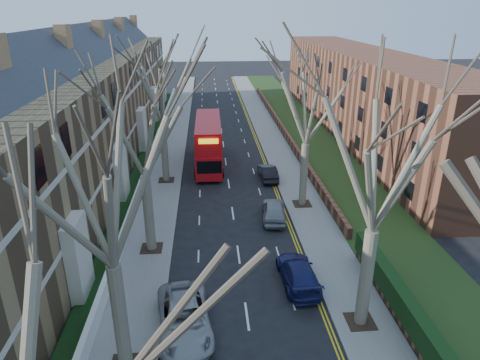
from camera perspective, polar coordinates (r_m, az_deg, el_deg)
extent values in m
cube|color=slate|center=(50.36, -9.11, 4.63)|extent=(3.00, 102.00, 0.12)
cube|color=slate|center=(50.78, 4.56, 4.99)|extent=(3.00, 102.00, 0.12)
cube|color=brown|center=(42.86, -20.80, 7.23)|extent=(9.00, 78.00, 10.00)
cube|color=#2A2C33|center=(41.87, -21.94, 15.16)|extent=(4.67, 78.00, 4.67)
cube|color=beige|center=(42.21, -14.70, 5.62)|extent=(0.12, 78.00, 0.35)
cube|color=beige|center=(41.40, -15.18, 10.27)|extent=(0.12, 78.00, 0.35)
cube|color=brown|center=(56.25, 15.95, 11.11)|extent=(8.00, 54.00, 10.00)
cube|color=brown|center=(54.70, 5.71, 6.77)|extent=(0.35, 54.00, 0.90)
cube|color=white|center=(42.82, -12.10, 2.03)|extent=(0.30, 78.00, 1.00)
cube|color=#243B15|center=(51.63, 9.52, 5.15)|extent=(6.00, 102.00, 0.06)
cylinder|color=brown|center=(19.70, -15.68, -17.35)|extent=(0.64, 0.64, 5.25)
cylinder|color=brown|center=(28.08, -12.09, -4.47)|extent=(0.64, 0.64, 5.07)
cube|color=#2D2116|center=(29.28, -11.69, -8.89)|extent=(1.40, 1.40, 0.05)
cylinder|color=brown|center=(39.08, -10.03, 3.54)|extent=(0.60, 0.60, 5.25)
cube|color=#2D2116|center=(39.98, -9.78, 0.00)|extent=(1.40, 1.40, 0.05)
cylinder|color=brown|center=(22.18, 16.43, -12.47)|extent=(0.64, 0.64, 5.25)
cube|color=#2D2116|center=(23.73, 15.72, -17.68)|extent=(1.40, 1.40, 0.05)
cylinder|color=brown|center=(34.11, 8.50, 0.68)|extent=(0.60, 0.60, 5.07)
cube|color=#2D2116|center=(35.10, 8.27, -3.15)|extent=(1.40, 1.40, 0.05)
cube|color=#B90D12|center=(43.25, -4.19, 3.82)|extent=(2.54, 10.85, 2.17)
cube|color=#B90D12|center=(42.64, -4.27, 6.46)|extent=(2.54, 10.31, 1.97)
cube|color=black|center=(43.11, -4.21, 4.38)|extent=(2.56, 9.98, 0.89)
cube|color=black|center=(42.62, -4.27, 6.59)|extent=(2.55, 9.77, 0.89)
imported|color=#939498|center=(22.32, -7.44, -17.75)|extent=(3.14, 5.75, 1.53)
imported|color=navy|center=(25.52, 7.76, -12.20)|extent=(2.11, 4.86, 1.39)
imported|color=gray|center=(32.41, 4.56, -4.03)|extent=(2.27, 4.53, 1.48)
imported|color=black|center=(39.81, 3.73, 1.01)|extent=(1.56, 4.10, 1.33)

